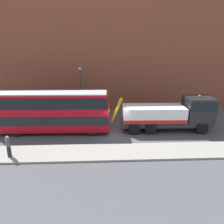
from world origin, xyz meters
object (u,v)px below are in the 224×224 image
double_decker_bus (53,111)px  street_lamp (81,87)px  pedestrian_onlooker (8,147)px  recovery_tow_truck (171,114)px

double_decker_bus → street_lamp: street_lamp is taller
pedestrian_onlooker → street_lamp: street_lamp is taller
double_decker_bus → street_lamp: bearing=71.1°
pedestrian_onlooker → recovery_tow_truck: bearing=-11.5°
double_decker_bus → recovery_tow_truck: bearing=1.5°
double_decker_bus → pedestrian_onlooker: size_ratio=6.49×
double_decker_bus → pedestrian_onlooker: (-2.26, -5.23, -1.25)m
pedestrian_onlooker → street_lamp: bearing=36.3°
double_decker_bus → street_lamp: (2.22, 5.97, 1.24)m
double_decker_bus → pedestrian_onlooker: 5.83m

